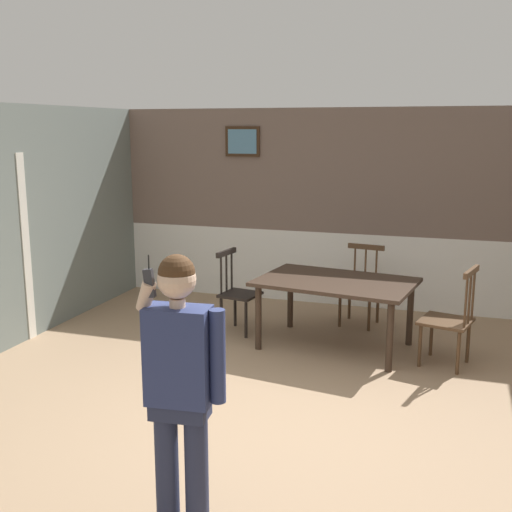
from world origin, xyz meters
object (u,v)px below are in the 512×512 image
Objects in this scene: dining_table at (336,288)px; chair_at_table_head at (361,287)px; person_figure at (180,378)px; chair_near_window at (450,319)px; chair_by_doorway at (237,293)px.

dining_table is 0.95m from chair_at_table_head.
person_figure reaches higher than chair_at_table_head.
chair_at_table_head is (-1.06, 1.10, -0.02)m from chair_near_window.
chair_by_doorway is at bearing 95.81° from chair_near_window.
chair_by_doorway is 0.57× the size of person_figure.
chair_by_doorway is (-2.38, 0.36, -0.02)m from chair_near_window.
chair_at_table_head is 0.57× the size of person_figure.
person_figure is (-0.39, -4.33, 0.49)m from chair_at_table_head.
person_figure is at bearing 93.75° from chair_at_table_head.
person_figure reaches higher than chair_near_window.
chair_by_doorway is at bearing 37.87° from chair_at_table_head.
dining_table is 1.84× the size of chair_by_doorway.
chair_near_window is (1.19, -0.18, -0.18)m from dining_table.
chair_at_table_head is 4.37m from person_figure.
dining_table is 1.05× the size of person_figure.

